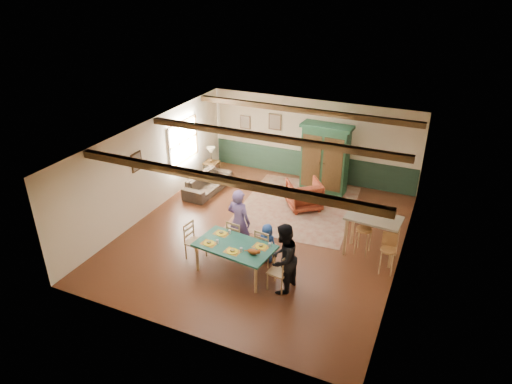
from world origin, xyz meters
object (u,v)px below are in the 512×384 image
at_px(dining_chair_end_left, 196,241).
at_px(person_child, 267,243).
at_px(armchair, 304,195).
at_px(sofa, 208,183).
at_px(person_woman, 283,259).
at_px(dining_table, 235,259).
at_px(person_man, 239,221).
at_px(dining_chair_far_right, 265,245).
at_px(end_table, 212,170).
at_px(bar_stool_left, 364,234).
at_px(armoire, 325,159).
at_px(counter_table, 372,236).
at_px(dining_chair_far_left, 237,236).
at_px(table_lamp, 211,155).
at_px(bar_stool_right, 388,254).
at_px(cat, 253,251).

xyz_separation_m(dining_chair_end_left, person_child, (1.63, 0.61, 0.03)).
height_order(dining_chair_end_left, armchair, dining_chair_end_left).
xyz_separation_m(armchair, sofa, (-3.15, -0.19, -0.15)).
height_order(person_woman, person_child, person_woman).
distance_m(dining_table, dining_chair_end_left, 1.15).
bearing_deg(person_man, dining_table, 116.57).
relative_size(dining_table, person_child, 1.79).
bearing_deg(dining_chair_far_right, end_table, -39.84).
bearing_deg(bar_stool_left, armoire, 127.60).
distance_m(dining_chair_far_right, dining_chair_end_left, 1.70).
bearing_deg(dining_table, sofa, 127.67).
bearing_deg(counter_table, dining_chair_far_left, -157.97).
bearing_deg(end_table, table_lamp, 0.00).
height_order(armchair, bar_stool_right, bar_stool_right).
bearing_deg(armoire, counter_table, -52.22).
bearing_deg(person_child, dining_chair_end_left, 27.30).
distance_m(cat, armchair, 3.87).
bearing_deg(cat, person_child, 99.46).
distance_m(armoire, bar_stool_left, 3.57).
bearing_deg(armchair, dining_chair_far_left, 39.21).
xyz_separation_m(dining_chair_end_left, end_table, (-1.96, 4.32, -0.19)).
distance_m(end_table, table_lamp, 0.55).
relative_size(person_child, armchair, 1.07).
height_order(dining_table, sofa, dining_table).
xyz_separation_m(sofa, bar_stool_left, (5.24, -1.47, 0.27)).
bearing_deg(person_child, armchair, -82.25).
distance_m(sofa, counter_table, 5.65).
height_order(armoire, bar_stool_left, armoire).
height_order(person_child, bar_stool_right, person_child).
relative_size(armoire, bar_stool_right, 2.21).
relative_size(armchair, sofa, 0.49).
bearing_deg(cat, dining_table, 169.70).
bearing_deg(armoire, dining_chair_far_right, -89.20).
bearing_deg(cat, person_woman, 8.13).
xyz_separation_m(dining_table, bar_stool_left, (2.54, 2.03, 0.17)).
xyz_separation_m(end_table, bar_stool_left, (5.63, -2.43, 0.26)).
bearing_deg(person_child, dining_chair_far_right, 90.00).
bearing_deg(counter_table, end_table, 157.10).
distance_m(person_woman, armoire, 5.20).
bearing_deg(person_woman, cat, -81.87).
xyz_separation_m(armoire, armchair, (-0.19, -1.32, -0.67)).
bearing_deg(bar_stool_left, dining_chair_far_left, -150.91).
distance_m(armoire, end_table, 3.86).
bearing_deg(table_lamp, person_child, -46.02).
bearing_deg(table_lamp, person_woman, -46.78).
height_order(dining_table, cat, cat).
xyz_separation_m(armchair, bar_stool_right, (2.78, -2.24, 0.07)).
relative_size(armchair, bar_stool_left, 0.86).
height_order(armoire, armchair, armoire).
distance_m(dining_chair_end_left, sofa, 3.71).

